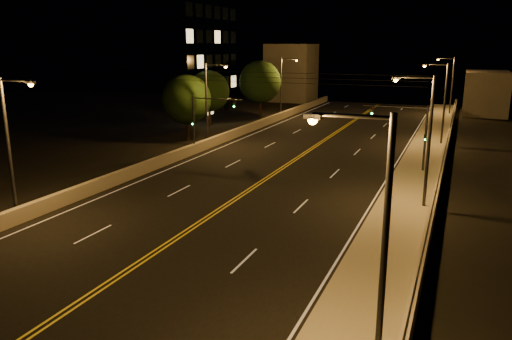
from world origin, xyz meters
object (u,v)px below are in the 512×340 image
at_px(tree_0, 187,100).
at_px(building_tower, 134,26).
at_px(streetlight_4, 11,139).
at_px(streetlight_0, 375,234).
at_px(streetlight_1, 425,133).
at_px(streetlight_5, 209,99).
at_px(streetlight_3, 450,82).
at_px(tree_2, 260,82).
at_px(traffic_signal_left, 204,117).
at_px(tree_1, 209,91).
at_px(streetlight_6, 283,83).
at_px(streetlight_2, 442,98).
at_px(traffic_signal_right, 412,130).

bearing_deg(tree_0, building_tower, 139.87).
relative_size(streetlight_4, tree_0, 1.18).
bearing_deg(streetlight_0, building_tower, 131.59).
relative_size(streetlight_1, streetlight_5, 1.00).
height_order(streetlight_1, streetlight_3, same).
bearing_deg(tree_0, tree_2, 88.37).
distance_m(streetlight_0, building_tower, 61.31).
xyz_separation_m(streetlight_1, tree_2, (-24.45, 33.95, 0.17)).
distance_m(streetlight_3, traffic_signal_left, 42.56).
bearing_deg(tree_0, streetlight_3, 52.21).
bearing_deg(tree_2, streetlight_3, 27.89).
distance_m(streetlight_3, tree_1, 35.44).
height_order(streetlight_3, tree_1, streetlight_3).
relative_size(streetlight_3, streetlight_6, 1.00).
bearing_deg(tree_1, streetlight_1, -41.80).
bearing_deg(streetlight_5, streetlight_2, 23.07).
height_order(streetlight_1, streetlight_6, same).
bearing_deg(tree_0, traffic_signal_right, -12.47).
bearing_deg(streetlight_1, building_tower, 145.64).
xyz_separation_m(streetlight_1, streetlight_3, (0.00, 46.90, 0.00)).
bearing_deg(tree_2, building_tower, -158.26).
bearing_deg(streetlight_1, tree_2, 125.76).
relative_size(streetlight_2, streetlight_5, 1.00).
bearing_deg(tree_0, streetlight_1, -30.36).
relative_size(streetlight_3, traffic_signal_right, 1.52).
distance_m(traffic_signal_left, building_tower, 28.59).
bearing_deg(streetlight_0, tree_1, 122.97).
relative_size(streetlight_4, streetlight_5, 1.00).
relative_size(building_tower, tree_0, 3.73).
bearing_deg(streetlight_3, streetlight_6, -150.86).
distance_m(streetlight_0, streetlight_2, 39.85).
bearing_deg(traffic_signal_left, streetlight_5, 109.11).
distance_m(streetlight_1, streetlight_2, 21.97).
bearing_deg(tree_1, tree_0, -75.42).
distance_m(streetlight_2, tree_1, 27.76).
height_order(streetlight_2, building_tower, building_tower).
relative_size(streetlight_6, tree_1, 1.19).
xyz_separation_m(streetlight_6, traffic_signal_left, (1.17, -25.50, -1.34)).
distance_m(streetlight_4, tree_1, 36.27).
distance_m(streetlight_1, traffic_signal_right, 9.69).
distance_m(traffic_signal_left, tree_0, 7.11).
relative_size(streetlight_6, building_tower, 0.32).
distance_m(traffic_signal_right, tree_0, 24.01).
distance_m(streetlight_0, traffic_signal_left, 34.04).
distance_m(streetlight_1, streetlight_3, 46.90).
distance_m(streetlight_5, streetlight_6, 22.11).
distance_m(streetlight_1, streetlight_5, 24.96).
xyz_separation_m(streetlight_0, tree_0, (-25.00, 32.53, -0.41)).
relative_size(traffic_signal_right, tree_1, 0.78).
xyz_separation_m(streetlight_1, tree_0, (-25.00, 14.65, -0.41)).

